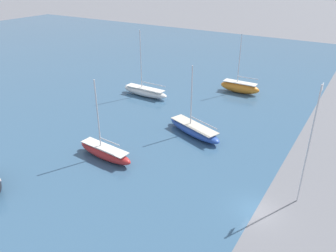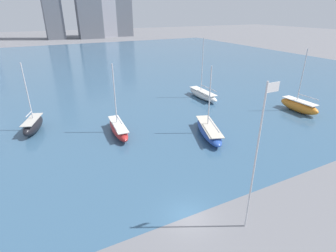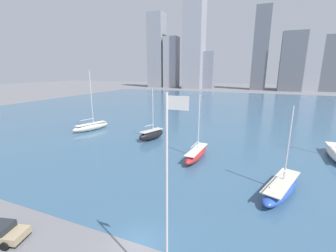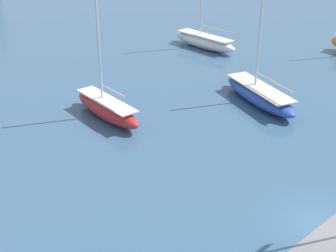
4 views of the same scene
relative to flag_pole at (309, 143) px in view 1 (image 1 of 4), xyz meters
The scene contains 6 objects.
ground_plane 8.55m from the flag_pole, 140.87° to the left, with size 500.00×500.00×0.00m, color slate.
flag_pole is the anchor object (origin of this frame).
sailboat_orange 33.22m from the flag_pole, 31.61° to the left, with size 2.24×7.79×11.19m.
sailboat_red 23.99m from the flag_pole, 100.88° to the left, with size 2.52×8.75×10.39m.
sailboat_white 36.17m from the flag_pole, 62.35° to the left, with size 2.36×9.81×12.18m.
sailboat_blue 18.93m from the flag_pole, 65.42° to the left, with size 5.75×10.29×10.18m.
Camera 1 is at (-26.63, -6.29, 22.18)m, focal length 35.00 mm.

